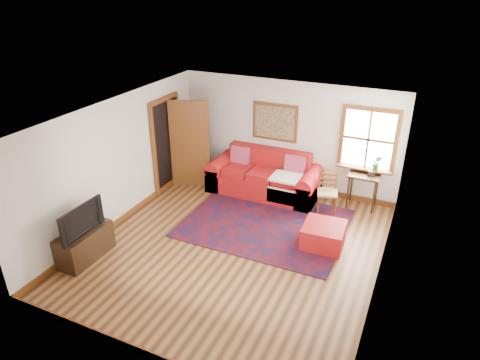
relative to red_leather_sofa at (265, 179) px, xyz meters
The scene contains 13 objects.
ground 2.32m from the red_leather_sofa, 81.63° to the right, with size 5.50×5.50×0.00m, color #482713.
room_envelope 2.64m from the red_leather_sofa, 81.57° to the right, with size 5.04×5.54×2.52m.
window 2.38m from the red_leather_sofa, 11.56° to the left, with size 1.18×0.20×1.38m.
doorway 2.07m from the red_leather_sofa, 165.36° to the right, with size 0.89×1.08×2.14m.
framed_artwork 1.31m from the red_leather_sofa, 85.58° to the left, with size 1.05×0.07×0.85m.
persian_rug 1.41m from the red_leather_sofa, 67.55° to the right, with size 3.11×2.49×0.02m, color #530B0F.
red_leather_sofa is the anchor object (origin of this frame).
red_ottoman 2.34m from the red_leather_sofa, 40.85° to the right, with size 0.73×0.73×0.42m, color #A91517.
side_table 2.17m from the red_leather_sofa, ahead, with size 0.63×0.48×0.76m.
ladder_back_chair 1.51m from the red_leather_sofa, ahead, with size 0.49×0.48×0.87m.
media_cabinet 4.13m from the red_leather_sofa, 117.78° to the right, with size 0.46×1.01×0.56m, color black.
television 4.21m from the red_leather_sofa, 117.08° to the right, with size 0.95×0.12×0.55m, color black.
candle_hurricane 3.80m from the red_leather_sofa, 119.65° to the right, with size 0.12×0.12×0.18m.
Camera 1 is at (2.79, -5.90, 4.54)m, focal length 32.00 mm.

